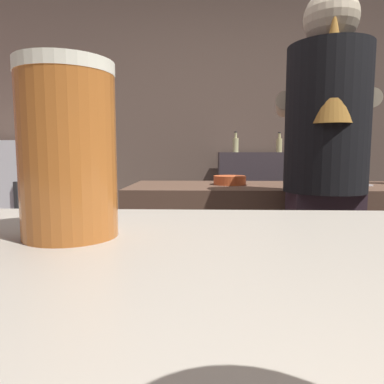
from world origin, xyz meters
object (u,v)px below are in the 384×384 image
chefs_knife (351,185)px  bartender (325,173)px  mini_fridge (8,210)px  bottle_vinegar (279,145)px  mixing_bowl (230,180)px  bottle_soy (236,144)px  bottle_olive_oil (290,144)px  pint_glass_near (68,151)px

chefs_knife → bartender: bearing=-136.8°
mini_fridge → bottle_vinegar: size_ratio=6.59×
mixing_bowl → bartender: bearing=-52.6°
chefs_knife → bottle_vinegar: bearing=82.8°
mixing_bowl → chefs_knife: mixing_bowl is taller
mini_fridge → bottle_soy: bottle_soy is taller
mixing_bowl → bottle_soy: size_ratio=1.01×
mixing_bowl → chefs_knife: (0.65, -0.07, -0.02)m
mini_fridge → bartender: bartender is taller
mini_fridge → bartender: 2.71m
bottle_vinegar → bartender: bearing=-95.5°
bartender → bottle_olive_oil: 1.65m
pint_glass_near → mini_fridge: bearing=120.8°
bottle_soy → bottle_vinegar: bearing=18.0°
mixing_bowl → mini_fridge: bearing=151.7°
chefs_knife → bottle_olive_oil: 1.24m
bartender → bottle_vinegar: size_ratio=9.63×
bottle_vinegar → bottle_olive_oil: bearing=-57.9°
bartender → bottle_vinegar: bearing=5.7°
chefs_knife → bottle_soy: bottle_soy is taller
pint_glass_near → mixing_bowl: bearing=81.1°
bottle_vinegar → bottle_soy: bottle_vinegar is taller
mini_fridge → bottle_soy: 2.08m
bartender → chefs_knife: 0.50m
bottle_vinegar → bottle_olive_oil: 0.13m
bartender → mixing_bowl: (-0.37, 0.48, -0.07)m
bottle_soy → chefs_knife: bearing=-66.6°
bartender → bottle_vinegar: bartender is taller
bottle_soy → pint_glass_near: bearing=-98.0°
mixing_bowl → bottle_soy: bearing=83.5°
bottle_vinegar → bottle_olive_oil: (0.07, -0.11, 0.00)m
mini_fridge → chefs_knife: mini_fridge is taller
bottle_vinegar → mixing_bowl: bearing=-113.1°
pint_glass_near → bartender: bearing=62.3°
chefs_knife → bottle_vinegar: size_ratio=1.32×
pint_glass_near → bottle_olive_oil: bottle_olive_oil is taller
mini_fridge → mixing_bowl: size_ratio=6.59×
bartender → bottle_olive_oil: size_ratio=9.00×
mixing_bowl → bottle_olive_oil: bottle_olive_oil is taller
chefs_knife → bottle_olive_oil: bearing=79.9°
mini_fridge → bartender: bearing=-33.6°
mixing_bowl → bottle_vinegar: 1.39m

